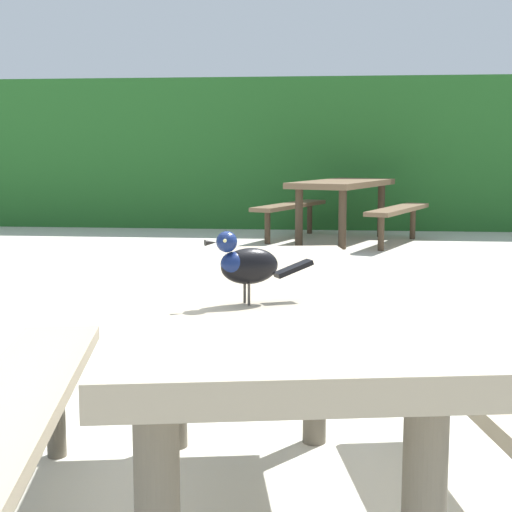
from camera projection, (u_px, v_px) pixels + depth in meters
The scene contains 5 objects.
ground_plane at pixel (285, 491), 2.57m from camera, with size 60.00×60.00×0.00m, color beige.
hedge_wall at pixel (329, 154), 11.79m from camera, with size 28.00×2.26×2.10m, color #235B23.
picnic_table_foreground at pixel (262, 350), 2.21m from camera, with size 1.97×1.99×0.74m.
bird_grackle at pixel (246, 263), 1.92m from camera, with size 0.26×0.16×0.18m.
picnic_table_mid_right at pixel (342, 196), 9.44m from camera, with size 2.18×2.19×0.74m.
Camera 1 is at (0.16, -2.44, 1.12)m, focal length 54.64 mm.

